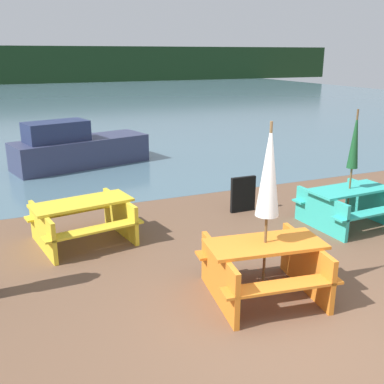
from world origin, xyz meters
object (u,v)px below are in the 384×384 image
at_px(picnic_table_orange, 264,265).
at_px(umbrella_darkgreen, 355,141).
at_px(picnic_table_yellow, 83,218).
at_px(boat, 77,149).
at_px(picnic_table_teal, 348,203).
at_px(umbrella_white, 269,171).
at_px(signboard, 243,194).

relative_size(picnic_table_orange, umbrella_darkgreen, 0.78).
height_order(picnic_table_yellow, boat, boat).
height_order(picnic_table_teal, umbrella_white, umbrella_white).
height_order(picnic_table_orange, umbrella_darkgreen, umbrella_darkgreen).
height_order(picnic_table_orange, boat, boat).
bearing_deg(picnic_table_orange, signboard, 65.41).
bearing_deg(boat, picnic_table_yellow, -112.94).
bearing_deg(signboard, boat, 115.00).
distance_m(umbrella_white, signboard, 3.72).
relative_size(umbrella_darkgreen, signboard, 2.96).
bearing_deg(picnic_table_orange, umbrella_darkgreen, 30.00).
distance_m(picnic_table_orange, picnic_table_teal, 3.38).
relative_size(picnic_table_orange, signboard, 2.30).
xyz_separation_m(picnic_table_yellow, umbrella_white, (1.92, -2.84, 1.32)).
height_order(umbrella_white, umbrella_darkgreen, umbrella_white).
distance_m(picnic_table_yellow, signboard, 3.37).
bearing_deg(boat, signboard, -79.61).
height_order(picnic_table_yellow, umbrella_darkgreen, umbrella_darkgreen).
distance_m(picnic_table_orange, umbrella_darkgreen, 3.57).
relative_size(picnic_table_yellow, signboard, 2.52).
height_order(umbrella_darkgreen, signboard, umbrella_darkgreen).
bearing_deg(boat, umbrella_white, -97.38).
xyz_separation_m(picnic_table_teal, umbrella_darkgreen, (-0.00, 0.00, 1.21)).
xyz_separation_m(picnic_table_orange, picnic_table_teal, (2.92, 1.69, -0.03)).
bearing_deg(umbrella_darkgreen, picnic_table_teal, 0.00).
bearing_deg(boat, picnic_table_teal, -74.28).
bearing_deg(picnic_table_orange, picnic_table_yellow, 124.08).
height_order(picnic_table_orange, picnic_table_yellow, picnic_table_orange).
distance_m(picnic_table_yellow, boat, 5.76).
height_order(boat, signboard, boat).
distance_m(boat, signboard, 5.96).
bearing_deg(picnic_table_orange, boat, 97.24).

